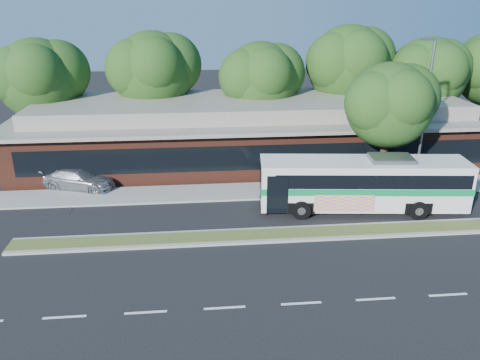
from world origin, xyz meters
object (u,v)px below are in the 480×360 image
Objects in this scene: transit_bus at (364,181)px; sedan at (79,179)px; lamp_post at (424,112)px; sidewalk_tree at (394,103)px.

sedan is at bearing 169.81° from transit_bus.
lamp_post is 1.85m from sidewalk_tree.
transit_bus reaches higher than sedan.
transit_bus is (-4.33, -2.75, -3.13)m from lamp_post.
transit_bus is 5.40m from sidewalk_tree.
lamp_post is 21.31m from sedan.
sidewalk_tree is at bearing -76.58° from sedan.
lamp_post is 6.02m from transit_bus.
lamp_post is 0.79× the size of transit_bus.
transit_bus is at bearing -129.97° from sidewalk_tree.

